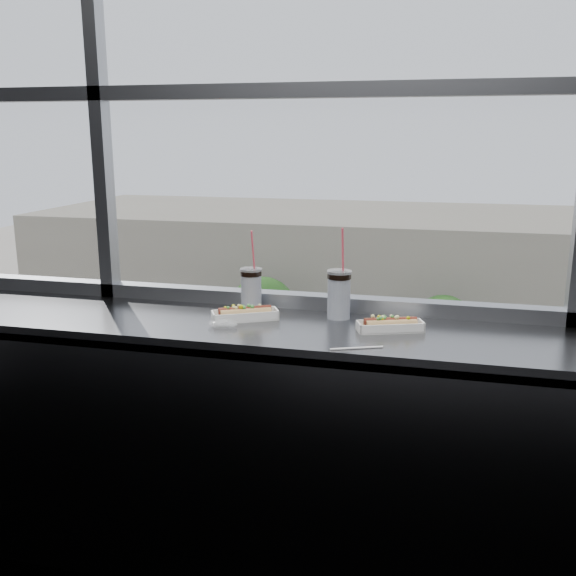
% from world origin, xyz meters
% --- Properties ---
extents(wall_back_lower, '(6.00, 0.00, 6.00)m').
position_xyz_m(wall_back_lower, '(0.00, 1.50, 0.55)').
color(wall_back_lower, black).
rests_on(wall_back_lower, ground).
extents(window_glass, '(6.00, 0.00, 6.00)m').
position_xyz_m(window_glass, '(0.00, 1.52, 2.30)').
color(window_glass, silver).
rests_on(window_glass, ground).
extents(window_mullions, '(6.00, 0.08, 2.40)m').
position_xyz_m(window_mullions, '(0.00, 1.50, 2.30)').
color(window_mullions, gray).
rests_on(window_mullions, ground).
extents(counter, '(6.00, 0.55, 0.06)m').
position_xyz_m(counter, '(0.00, 1.23, 1.07)').
color(counter, slate).
rests_on(counter, ground).
extents(counter_fascia, '(6.00, 0.04, 1.04)m').
position_xyz_m(counter_fascia, '(0.00, 0.97, 0.55)').
color(counter_fascia, slate).
rests_on(counter_fascia, ground).
extents(hotdog_tray_left, '(0.27, 0.20, 0.07)m').
position_xyz_m(hotdog_tray_left, '(-0.27, 1.25, 1.13)').
color(hotdog_tray_left, white).
rests_on(hotdog_tray_left, counter).
extents(hotdog_tray_right, '(0.26, 0.16, 0.06)m').
position_xyz_m(hotdog_tray_right, '(0.31, 1.25, 1.13)').
color(hotdog_tray_right, white).
rests_on(hotdog_tray_right, counter).
extents(soda_cup_left, '(0.09, 0.09, 0.35)m').
position_xyz_m(soda_cup_left, '(-0.29, 1.40, 1.20)').
color(soda_cup_left, white).
rests_on(soda_cup_left, counter).
extents(soda_cup_right, '(0.10, 0.10, 0.37)m').
position_xyz_m(soda_cup_right, '(0.09, 1.37, 1.21)').
color(soda_cup_right, white).
rests_on(soda_cup_right, counter).
extents(loose_straw, '(0.18, 0.08, 0.01)m').
position_xyz_m(loose_straw, '(0.22, 1.01, 1.10)').
color(loose_straw, white).
rests_on(loose_straw, counter).
extents(wrapper, '(0.11, 0.08, 0.03)m').
position_xyz_m(wrapper, '(-0.32, 1.14, 1.11)').
color(wrapper, silver).
rests_on(wrapper, counter).
extents(plaza_ground, '(120.00, 120.00, 0.00)m').
position_xyz_m(plaza_ground, '(0.00, 45.00, -11.00)').
color(plaza_ground, '#B1A796').
rests_on(plaza_ground, ground).
extents(street_asphalt, '(80.00, 10.00, 0.06)m').
position_xyz_m(street_asphalt, '(0.00, 21.50, -10.97)').
color(street_asphalt, black).
rests_on(street_asphalt, plaza_ground).
extents(far_sidewalk, '(80.00, 6.00, 0.04)m').
position_xyz_m(far_sidewalk, '(0.00, 29.50, -10.98)').
color(far_sidewalk, '#B1A796').
rests_on(far_sidewalk, plaza_ground).
extents(far_building, '(50.00, 14.00, 8.00)m').
position_xyz_m(far_building, '(0.00, 39.50, -7.00)').
color(far_building, gray).
rests_on(far_building, plaza_ground).
extents(car_near_a, '(3.16, 7.08, 2.33)m').
position_xyz_m(car_near_a, '(-12.56, 17.50, -9.78)').
color(car_near_a, '#BEBEBE').
rests_on(car_near_a, street_asphalt).
extents(car_near_c, '(3.36, 7.14, 2.32)m').
position_xyz_m(car_near_c, '(-1.92, 17.50, -9.78)').
color(car_near_c, '#BA3620').
rests_on(car_near_c, street_asphalt).
extents(car_far_a, '(2.75, 6.43, 2.13)m').
position_xyz_m(car_far_a, '(-11.14, 25.50, -9.87)').
color(car_far_a, black).
rests_on(car_far_a, street_asphalt).
extents(car_near_b, '(2.82, 6.62, 2.20)m').
position_xyz_m(car_near_b, '(-5.20, 17.50, -9.84)').
color(car_near_b, '#363636').
rests_on(car_near_b, street_asphalt).
extents(pedestrian_c, '(0.99, 0.74, 2.22)m').
position_xyz_m(pedestrian_c, '(5.15, 28.37, -9.85)').
color(pedestrian_c, '#66605B').
rests_on(pedestrian_c, far_sidewalk).
extents(pedestrian_a, '(0.61, 0.82, 1.84)m').
position_xyz_m(pedestrian_a, '(-5.54, 29.50, -10.04)').
color(pedestrian_a, '#66605B').
rests_on(pedestrian_a, far_sidewalk).
extents(pedestrian_b, '(0.76, 1.01, 2.27)m').
position_xyz_m(pedestrian_b, '(0.30, 30.50, -9.82)').
color(pedestrian_b, '#66605B').
rests_on(pedestrian_b, far_sidewalk).
extents(tree_left, '(3.65, 3.65, 5.71)m').
position_xyz_m(tree_left, '(-8.43, 29.50, -7.13)').
color(tree_left, '#47382B').
rests_on(tree_left, far_sidewalk).
extents(tree_center, '(3.38, 3.38, 5.28)m').
position_xyz_m(tree_center, '(0.66, 29.50, -7.42)').
color(tree_center, '#47382B').
rests_on(tree_center, far_sidewalk).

